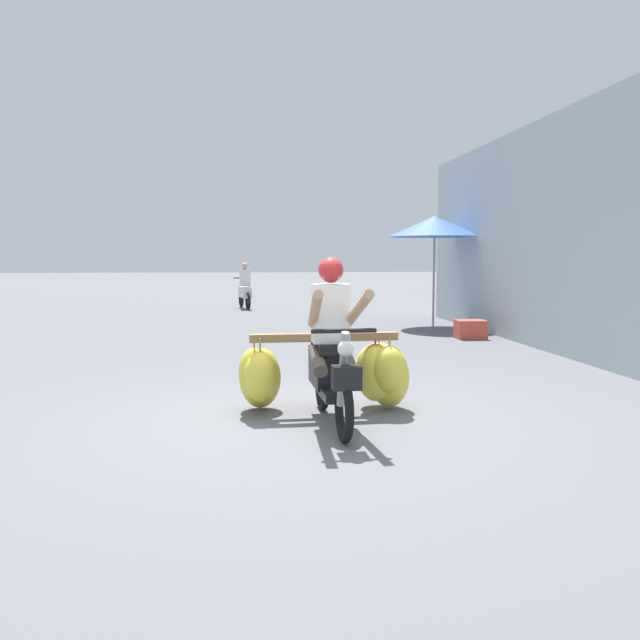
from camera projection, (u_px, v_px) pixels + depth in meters
name	position (u px, v px, depth m)	size (l,w,h in m)	color
ground_plane	(299.00, 424.00, 6.24)	(120.00, 120.00, 0.00)	slate
motorbike_main_loaded	(335.00, 367.00, 6.59)	(1.84, 1.90, 1.58)	black
motorbike_distant_ahead_left	(245.00, 290.00, 19.94)	(0.56, 1.61, 1.40)	black
market_umbrella_near_shop	(435.00, 226.00, 14.80)	(2.08, 2.08, 2.50)	#99999E
produce_crate	(471.00, 329.00, 12.70)	(0.56, 0.40, 0.36)	#CC4C38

